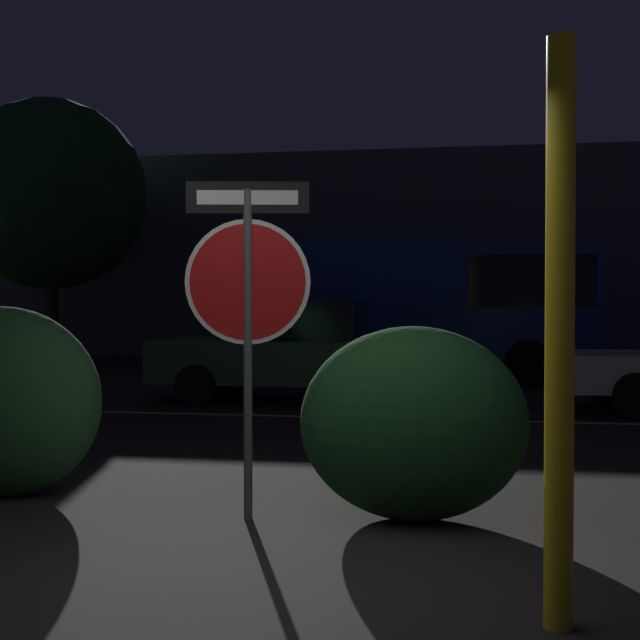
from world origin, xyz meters
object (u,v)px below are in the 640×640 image
Objects in this scene: yellow_pole_right at (560,334)px; delivery_truck at (430,300)px; tree_0 at (51,195)px; hedge_bush_2 at (413,423)px; passing_car_2 at (299,352)px; stop_sign at (248,283)px; hedge_bush_1 at (3,401)px.

delivery_truck is at bearing 95.67° from yellow_pole_right.
hedge_bush_2 is at bearing -54.91° from tree_0.
stop_sign is at bearing -171.10° from passing_car_2.
passing_car_2 is (-3.01, 8.84, -0.63)m from yellow_pole_right.
passing_car_2 is at bearing -42.26° from tree_0.
hedge_bush_1 is 11.02m from delivery_truck.
hedge_bush_1 is 0.25× the size of tree_0.
delivery_truck is (2.74, 10.65, 0.78)m from hedge_bush_1.
tree_0 is at bearing 115.40° from hedge_bush_1.
yellow_pole_right is 4.58m from hedge_bush_1.
yellow_pole_right is 0.63× the size of passing_car_2.
delivery_truck is at bearing 75.05° from stop_sign.
yellow_pole_right is at bearing -56.26° from tree_0.
passing_car_2 is (0.99, 6.72, 0.00)m from hedge_bush_1.
passing_car_2 is at bearing 108.82° from yellow_pole_right.
stop_sign is 16.31m from tree_0.
hedge_bush_2 is (3.20, -0.21, -0.07)m from hedge_bush_1.
yellow_pole_right is at bearing -53.62° from stop_sign.
hedge_bush_2 is at bearing 0.86° from delivery_truck.
passing_car_2 is at bearing 107.65° from hedge_bush_2.
hedge_bush_2 is (-0.81, 1.92, -0.70)m from yellow_pole_right.
hedge_bush_1 is 0.37× the size of passing_car_2.
stop_sign is 11.03m from delivery_truck.
hedge_bush_1 reaches higher than hedge_bush_2.
passing_car_2 is 10.47m from tree_0.
hedge_bush_2 is 0.25× the size of delivery_truck.
stop_sign is at bearing -5.08° from delivery_truck.
passing_car_2 is (-1.07, 7.08, -0.90)m from stop_sign.
hedge_bush_2 is 0.25× the size of tree_0.
hedge_bush_1 is at bearing 152.06° from yellow_pole_right.
yellow_pole_right is 12.84m from delivery_truck.
delivery_truck is 1.02× the size of tree_0.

